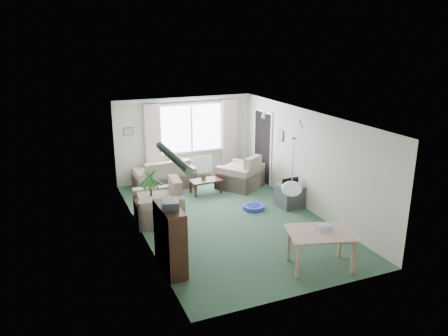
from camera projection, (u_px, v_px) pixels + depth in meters
name	position (u px, v px, depth m)	size (l,w,h in m)	color
ground	(229.00, 219.00, 10.02)	(6.50, 6.50, 0.00)	#2B4834
window	(191.00, 128.00, 12.50)	(1.80, 0.03, 1.30)	white
curtain_rod	(192.00, 102.00, 12.21)	(2.60, 0.03, 0.03)	black
curtain_left	(153.00, 140.00, 12.06)	(0.45, 0.08, 2.00)	beige
curtain_right	(229.00, 133.00, 12.91)	(0.45, 0.08, 2.00)	beige
radiator	(193.00, 165.00, 12.79)	(1.20, 0.10, 0.55)	white
doorway	(263.00, 147.00, 12.40)	(0.03, 0.95, 2.00)	black
pendant_lamp	(292.00, 189.00, 7.63)	(0.36, 0.36, 0.36)	white
tinsel_garland	(173.00, 157.00, 6.61)	(1.60, 1.60, 0.12)	#196626
bauble_cluster_a	(264.00, 114.00, 10.64)	(0.20, 0.20, 0.20)	silver
bauble_cluster_b	(301.00, 121.00, 9.69)	(0.20, 0.20, 0.20)	silver
wall_picture_back	(128.00, 131.00, 11.83)	(0.28, 0.03, 0.22)	brown
wall_picture_right	(281.00, 136.00, 11.35)	(0.03, 0.24, 0.30)	brown
sofa	(164.00, 173.00, 12.04)	(1.62, 0.86, 0.81)	beige
armchair_corner	(240.00, 171.00, 12.02)	(1.04, 0.99, 0.93)	beige
armchair_left	(158.00, 200.00, 9.83)	(1.07, 1.02, 0.96)	beige
coffee_table	(206.00, 186.00, 11.65)	(0.82, 0.46, 0.37)	black
photo_frame	(203.00, 176.00, 11.61)	(0.12, 0.02, 0.16)	brown
bookshelf	(170.00, 239.00, 7.71)	(0.33, 0.99, 1.21)	black
hifi_box	(170.00, 204.00, 7.48)	(0.28, 0.35, 0.14)	#3E3E44
houseplant	(151.00, 194.00, 9.72)	(0.57, 0.57, 1.33)	#205E29
dining_table	(320.00, 250.00, 7.87)	(1.09, 0.73, 0.68)	tan
gift_box	(324.00, 228.00, 7.82)	(0.25, 0.18, 0.12)	silver
tv_cube	(290.00, 196.00, 10.72)	(0.53, 0.59, 0.53)	#333438
pet_bed	(254.00, 207.00, 10.58)	(0.52, 0.52, 0.10)	#202295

